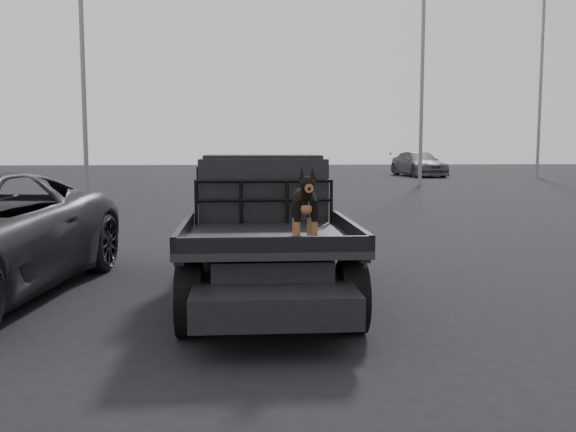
{
  "coord_description": "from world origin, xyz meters",
  "views": [
    {
      "loc": [
        -0.69,
        -6.65,
        1.92
      ],
      "look_at": [
        -0.24,
        -0.62,
        1.26
      ],
      "focal_mm": 40.0,
      "sensor_mm": 36.0,
      "label": 1
    }
  ],
  "objects": [
    {
      "name": "ground",
      "position": [
        0.0,
        0.0,
        0.0
      ],
      "size": [
        120.0,
        120.0,
        0.0
      ],
      "primitive_type": "plane",
      "color": "black",
      "rests_on": "ground"
    },
    {
      "name": "flatbed_ute",
      "position": [
        -0.38,
        1.46,
        0.46
      ],
      "size": [
        2.0,
        5.4,
        0.92
      ],
      "primitive_type": null,
      "color": "black",
      "rests_on": "ground"
    },
    {
      "name": "ute_cab",
      "position": [
        -0.38,
        2.41,
        1.36
      ],
      "size": [
        1.72,
        1.3,
        0.88
      ],
      "primitive_type": null,
      "color": "black",
      "rests_on": "flatbed_ute"
    },
    {
      "name": "headache_rack",
      "position": [
        -0.38,
        1.66,
        1.2
      ],
      "size": [
        1.8,
        0.08,
        0.55
      ],
      "primitive_type": null,
      "color": "black",
      "rests_on": "flatbed_ute"
    },
    {
      "name": "dog",
      "position": [
        -0.01,
        0.05,
        1.29
      ],
      "size": [
        0.32,
        0.6,
        0.74
      ],
      "primitive_type": null,
      "color": "black",
      "rests_on": "flatbed_ute"
    },
    {
      "name": "distant_car_b",
      "position": [
        10.75,
        33.78,
        0.79
      ],
      "size": [
        2.95,
        5.69,
        1.58
      ],
      "primitive_type": "imported",
      "rotation": [
        0.0,
        0.0,
        0.14
      ],
      "color": "#4E4F53",
      "rests_on": "ground"
    },
    {
      "name": "floodlight_mid",
      "position": [
        8.2,
        24.49,
        6.51
      ],
      "size": [
        1.08,
        0.28,
        11.84
      ],
      "color": "slate",
      "rests_on": "ground"
    },
    {
      "name": "floodlight_far",
      "position": [
        17.39,
        31.21,
        7.33
      ],
      "size": [
        1.08,
        0.28,
        13.47
      ],
      "color": "slate",
      "rests_on": "ground"
    }
  ]
}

